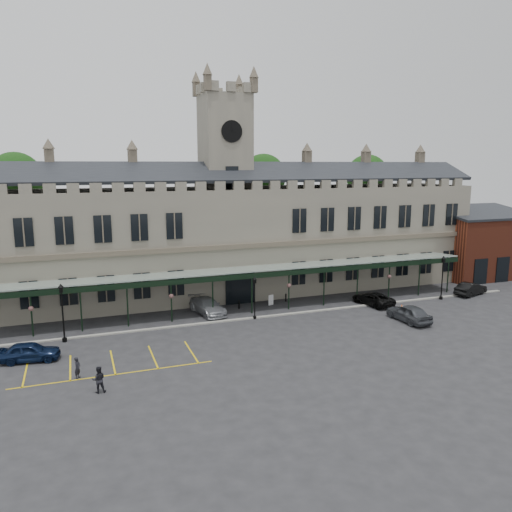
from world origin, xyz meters
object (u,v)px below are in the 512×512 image
object	(u,v)px
lamp_post_left	(62,308)
person_a	(78,368)
clock_tower	(225,178)
traffic_cone	(402,308)
car_left_a	(30,352)
car_right_a	(409,313)
sign_board	(271,300)
car_right_b	(471,289)
car_van	(373,299)
lamp_post_right	(443,274)
car_taxi	(208,306)
station_building	(226,237)
lamp_post_mid	(255,294)
person_b	(99,380)

from	to	relation	value
lamp_post_left	person_a	xyz separation A→B (m)	(0.97, -8.09, -2.19)
clock_tower	person_a	xyz separation A→B (m)	(-16.48, -19.18, -12.33)
traffic_cone	car_left_a	world-z (taller)	car_left_a
car_left_a	car_right_a	bearing A→B (deg)	-85.61
sign_board	car_right_b	bearing A→B (deg)	-27.45
car_van	car_right_b	world-z (taller)	car_right_b
lamp_post_right	car_taxi	world-z (taller)	lamp_post_right
sign_board	car_left_a	xyz separation A→B (m)	(-22.69, -7.93, 0.21)
clock_tower	car_taxi	size ratio (longest dim) A/B	4.66
station_building	car_right_a	size ratio (longest dim) A/B	12.39
lamp_post_left	lamp_post_mid	size ratio (longest dim) A/B	1.21
lamp_post_mid	lamp_post_right	xyz separation A→B (m)	(21.64, -0.40, 0.42)
lamp_post_left	station_building	bearing A→B (deg)	32.26
clock_tower	lamp_post_left	bearing A→B (deg)	-147.54
traffic_cone	car_right_a	size ratio (longest dim) A/B	0.15
person_a	car_taxi	bearing A→B (deg)	-18.87
sign_board	car_right_b	xyz separation A→B (m)	(22.75, -3.99, 0.20)
lamp_post_right	lamp_post_mid	bearing A→B (deg)	178.94
lamp_post_left	car_taxi	distance (m)	13.92
sign_board	car_van	bearing A→B (deg)	-37.11
lamp_post_mid	car_taxi	size ratio (longest dim) A/B	0.78
traffic_cone	lamp_post_mid	bearing A→B (deg)	169.42
lamp_post_mid	clock_tower	bearing A→B (deg)	88.03
lamp_post_mid	car_right_b	size ratio (longest dim) A/B	0.93
car_taxi	person_a	size ratio (longest dim) A/B	3.43
sign_board	car_right_a	bearing A→B (deg)	-61.10
car_taxi	car_right_a	distance (m)	19.38
traffic_cone	car_left_a	distance (m)	34.26
station_building	lamp_post_left	world-z (taller)	station_building
car_right_a	traffic_cone	bearing A→B (deg)	-118.74
lamp_post_right	person_a	bearing A→B (deg)	-167.81
car_right_a	person_a	bearing A→B (deg)	1.69
person_b	clock_tower	bearing A→B (deg)	-122.47
station_building	person_b	size ratio (longest dim) A/B	33.65
clock_tower	lamp_post_mid	xyz separation A→B (m)	(-0.37, -10.63, -10.65)
car_right_b	car_van	bearing A→B (deg)	70.96
person_a	lamp_post_right	bearing A→B (deg)	-50.37
clock_tower	station_building	bearing A→B (deg)	-90.00
station_building	lamp_post_mid	bearing A→B (deg)	-91.99
car_right_b	person_a	bearing A→B (deg)	84.04
station_building	clock_tower	distance (m)	6.64
station_building	sign_board	size ratio (longest dim) A/B	55.00
lamp_post_mid	traffic_cone	size ratio (longest dim) A/B	5.58
clock_tower	sign_board	xyz separation A→B (m)	(2.86, -6.74, -12.58)
station_building	traffic_cone	bearing A→B (deg)	-42.73
lamp_post_mid	car_van	distance (m)	13.49
clock_tower	lamp_post_left	world-z (taller)	clock_tower
car_left_a	traffic_cone	bearing A→B (deg)	-80.46
station_building	sign_board	bearing A→B (deg)	-66.70
station_building	lamp_post_left	size ratio (longest dim) A/B	12.00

